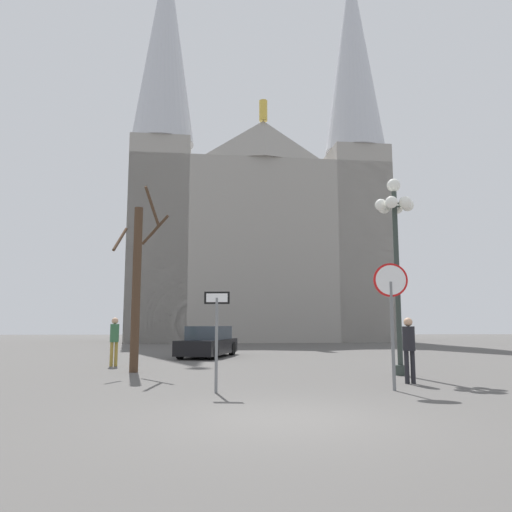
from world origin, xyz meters
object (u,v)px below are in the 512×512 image
object	(u,v)px
street_lamp	(395,231)
parked_car_near_black	(208,342)
one_way_arrow_sign	(217,328)
stop_sign	(391,300)
bare_tree	(137,282)
cathedral	(258,216)
pedestrian_walking	(114,336)
pedestrian_standing	(409,343)

from	to	relation	value
street_lamp	parked_car_near_black	world-z (taller)	street_lamp
one_way_arrow_sign	parked_car_near_black	world-z (taller)	one_way_arrow_sign
stop_sign	street_lamp	bearing A→B (deg)	68.87
parked_car_near_black	stop_sign	bearing A→B (deg)	-67.24
bare_tree	parked_car_near_black	size ratio (longest dim) A/B	1.24
cathedral	pedestrian_walking	xyz separation A→B (m)	(-6.54, -25.06, -10.10)
stop_sign	one_way_arrow_sign	bearing A→B (deg)	-177.46
street_lamp	pedestrian_walking	xyz separation A→B (m)	(-9.45, 3.53, -3.37)
parked_car_near_black	bare_tree	bearing A→B (deg)	-105.70
cathedral	street_lamp	distance (m)	29.51
stop_sign	bare_tree	size ratio (longest dim) A/B	0.50
cathedral	pedestrian_walking	size ratio (longest dim) A/B	20.44
one_way_arrow_sign	parked_car_near_black	xyz separation A→B (m)	(-0.79, 12.00, -0.80)
pedestrian_walking	pedestrian_standing	bearing A→B (deg)	-31.93
stop_sign	pedestrian_walking	world-z (taller)	stop_sign
stop_sign	pedestrian_walking	bearing A→B (deg)	139.77
pedestrian_walking	pedestrian_standing	xyz separation A→B (m)	(9.00, -5.61, -0.04)
cathedral	bare_tree	distance (m)	29.01
pedestrian_walking	one_way_arrow_sign	bearing A→B (deg)	-60.63
cathedral	pedestrian_walking	world-z (taller)	cathedral
bare_tree	pedestrian_standing	distance (m)	8.71
cathedral	one_way_arrow_sign	world-z (taller)	cathedral
stop_sign	parked_car_near_black	bearing A→B (deg)	112.76
parked_car_near_black	pedestrian_walking	world-z (taller)	pedestrian_walking
bare_tree	street_lamp	bearing A→B (deg)	-8.95
cathedral	parked_car_near_black	distance (m)	22.96
pedestrian_walking	street_lamp	bearing A→B (deg)	-20.46
cathedral	stop_sign	size ratio (longest dim) A/B	12.04
bare_tree	cathedral	bearing A→B (deg)	78.90
pedestrian_standing	parked_car_near_black	bearing A→B (deg)	118.86
cathedral	pedestrian_standing	world-z (taller)	cathedral
street_lamp	pedestrian_standing	size ratio (longest dim) A/B	3.58
cathedral	pedestrian_walking	distance (m)	27.80
cathedral	pedestrian_standing	bearing A→B (deg)	-85.42
street_lamp	pedestrian_walking	bearing A→B (deg)	159.54
street_lamp	stop_sign	bearing A→B (deg)	-111.13
bare_tree	pedestrian_standing	world-z (taller)	bare_tree
one_way_arrow_sign	stop_sign	bearing A→B (deg)	2.54
stop_sign	street_lamp	world-z (taller)	street_lamp
one_way_arrow_sign	pedestrian_walking	distance (m)	8.13
one_way_arrow_sign	pedestrian_walking	xyz separation A→B (m)	(-3.98, 7.08, -0.38)
stop_sign	bare_tree	distance (m)	8.42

